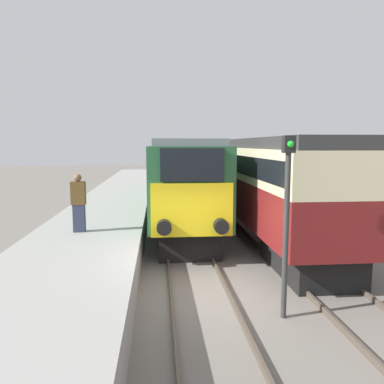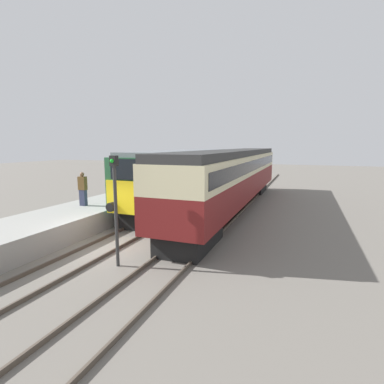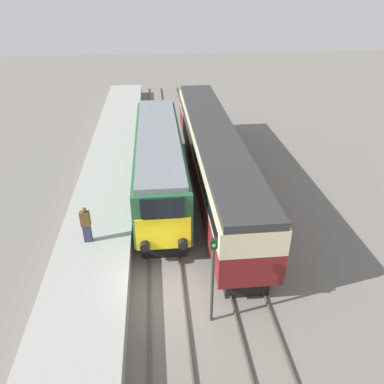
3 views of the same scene
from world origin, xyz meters
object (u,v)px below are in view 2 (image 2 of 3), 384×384
object	(u,v)px
locomotive	(185,176)
person_on_platform	(83,189)
signal_post	(115,202)
passenger_carriage	(234,173)

from	to	relation	value
locomotive	person_on_platform	world-z (taller)	locomotive
signal_post	locomotive	bearing A→B (deg)	99.16
locomotive	passenger_carriage	distance (m)	3.44
signal_post	passenger_carriage	bearing A→B (deg)	81.22
locomotive	passenger_carriage	world-z (taller)	passenger_carriage
passenger_carriage	locomotive	bearing A→B (deg)	-172.22
locomotive	passenger_carriage	size ratio (longest dim) A/B	0.70
passenger_carriage	signal_post	size ratio (longest dim) A/B	5.23
signal_post	person_on_platform	bearing A→B (deg)	139.97
locomotive	signal_post	distance (m)	10.68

